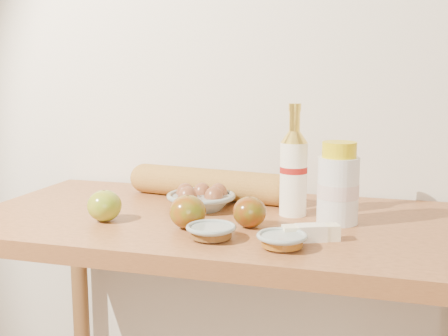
{
  "coord_description": "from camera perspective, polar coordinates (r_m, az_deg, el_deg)",
  "views": [
    {
      "loc": [
        0.35,
        -0.03,
        1.23
      ],
      "look_at": [
        0.0,
        1.15,
        1.02
      ],
      "focal_mm": 45.0,
      "sensor_mm": 36.0,
      "label": 1
    }
  ],
  "objects": [
    {
      "name": "egg_bowl",
      "position": [
        1.38,
        -2.33,
        -3.16
      ],
      "size": [
        0.21,
        0.21,
        0.06
      ],
      "rotation": [
        0.0,
        0.0,
        0.25
      ],
      "color": "gray",
      "rests_on": "table"
    },
    {
      "name": "cream_bottle",
      "position": [
        1.26,
        11.52,
        -1.78
      ],
      "size": [
        0.12,
        0.12,
        0.18
      ],
      "rotation": [
        0.0,
        0.0,
        -0.31
      ],
      "color": "silver",
      "rests_on": "table"
    },
    {
      "name": "baguette",
      "position": [
        1.48,
        -1.47,
        -1.62
      ],
      "size": [
        0.49,
        0.15,
        0.08
      ],
      "rotation": [
        0.0,
        0.0,
        -0.14
      ],
      "color": "#BF893A",
      "rests_on": "table"
    },
    {
      "name": "apple_redgreen_front",
      "position": [
        1.21,
        -3.71,
        -4.46
      ],
      "size": [
        0.09,
        0.09,
        0.07
      ],
      "rotation": [
        0.0,
        0.0,
        0.11
      ],
      "color": "#981608",
      "rests_on": "table"
    },
    {
      "name": "syrup_bowl",
      "position": [
        1.08,
        5.91,
        -7.32
      ],
      "size": [
        0.12,
        0.12,
        0.03
      ],
      "rotation": [
        0.0,
        0.0,
        -0.21
      ],
      "color": "gray",
      "rests_on": "table"
    },
    {
      "name": "sugar_bowl",
      "position": [
        1.13,
        -1.32,
        -6.47
      ],
      "size": [
        0.11,
        0.11,
        0.03
      ],
      "rotation": [
        0.0,
        0.0,
        -0.1
      ],
      "color": "gray",
      "rests_on": "table"
    },
    {
      "name": "back_wall",
      "position": [
        1.58,
        3.73,
        12.2
      ],
      "size": [
        3.5,
        0.02,
        2.6
      ],
      "primitive_type": "cube",
      "color": "beige",
      "rests_on": "ground"
    },
    {
      "name": "apple_redgreen_right",
      "position": [
        1.21,
        2.61,
        -4.49
      ],
      "size": [
        0.07,
        0.07,
        0.07
      ],
      "rotation": [
        0.0,
        0.0,
        -0.0
      ],
      "color": "#880807",
      "rests_on": "table"
    },
    {
      "name": "bourbon_bottle",
      "position": [
        1.31,
        7.08,
        -0.25
      ],
      "size": [
        0.08,
        0.08,
        0.26
      ],
      "rotation": [
        0.0,
        0.0,
        0.29
      ],
      "color": "white",
      "rests_on": "table"
    },
    {
      "name": "apple_yellowgreen",
      "position": [
        1.29,
        -12.05,
        -3.76
      ],
      "size": [
        0.09,
        0.09,
        0.07
      ],
      "rotation": [
        0.0,
        0.0,
        -0.16
      ],
      "color": "#A18920",
      "rests_on": "table"
    },
    {
      "name": "table",
      "position": [
        1.34,
        0.36,
        -10.08
      ],
      "size": [
        1.2,
        0.6,
        0.9
      ],
      "color": "#AA6736",
      "rests_on": "ground"
    },
    {
      "name": "butter_stick",
      "position": [
        1.14,
        8.81,
        -6.54
      ],
      "size": [
        0.12,
        0.07,
        0.03
      ],
      "rotation": [
        0.0,
        0.0,
        0.41
      ],
      "color": "#F5EBBE",
      "rests_on": "table"
    }
  ]
}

